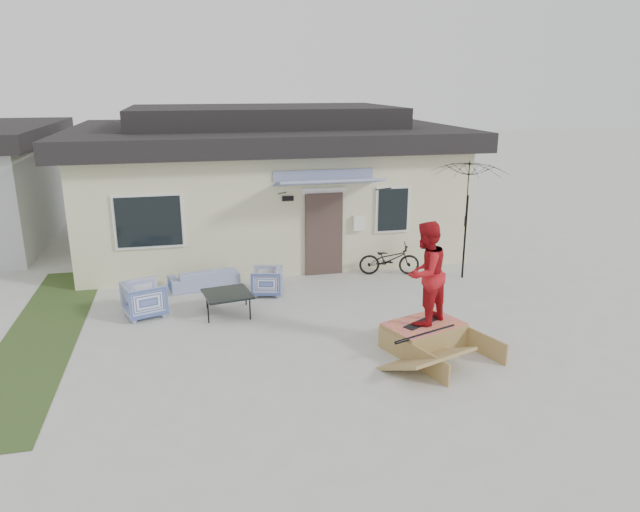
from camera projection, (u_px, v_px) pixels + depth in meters
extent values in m
plane|color=#ADADA4|center=(326.00, 353.00, 10.64)|extent=(90.00, 90.00, 0.00)
cube|color=#2A3F1B|center=(43.00, 335.00, 11.41)|extent=(1.40, 8.00, 0.01)
cube|color=beige|center=(265.00, 193.00, 17.69)|extent=(10.00, 7.00, 3.00)
cube|color=black|center=(264.00, 134.00, 17.19)|extent=(10.80, 7.80, 0.50)
cube|color=black|center=(263.00, 115.00, 17.03)|extent=(7.50, 4.50, 0.60)
cube|color=#44322C|center=(324.00, 234.00, 14.72)|extent=(0.95, 0.08, 2.10)
cube|color=white|center=(149.00, 221.00, 13.68)|extent=(1.60, 0.06, 1.30)
cube|color=white|center=(392.00, 209.00, 14.95)|extent=(0.90, 0.06, 1.20)
cube|color=#324898|center=(329.00, 182.00, 13.84)|extent=(2.50, 1.09, 0.29)
imported|color=#324898|center=(204.00, 275.00, 13.96)|extent=(1.68, 0.77, 0.63)
imported|color=#324898|center=(144.00, 297.00, 12.24)|extent=(0.96, 0.99, 0.81)
imported|color=#324898|center=(267.00, 280.00, 13.49)|extent=(0.77, 0.81, 0.70)
cube|color=black|center=(228.00, 303.00, 12.39)|extent=(1.10, 1.10, 0.47)
imported|color=black|center=(389.00, 256.00, 14.85)|extent=(1.61, 0.84, 0.98)
cylinder|color=black|center=(465.00, 237.00, 14.46)|extent=(0.05, 0.05, 2.10)
imported|color=black|center=(467.00, 209.00, 14.26)|extent=(2.02, 1.90, 0.90)
cube|color=black|center=(423.00, 322.00, 10.80)|extent=(0.86, 0.62, 0.05)
imported|color=#A9131A|center=(425.00, 271.00, 10.52)|extent=(1.17, 1.12, 1.90)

